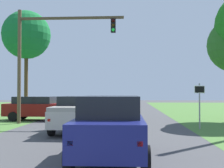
% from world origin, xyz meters
% --- Properties ---
extents(ground_plane, '(120.00, 120.00, 0.00)m').
position_xyz_m(ground_plane, '(0.00, 9.16, 0.00)').
color(ground_plane, '#424244').
extents(red_suv_near, '(2.29, 4.49, 1.99)m').
position_xyz_m(red_suv_near, '(1.02, 5.25, 1.04)').
color(red_suv_near, navy).
rests_on(red_suv_near, ground_plane).
extents(pickup_truck_lead, '(2.33, 5.60, 1.88)m').
position_xyz_m(pickup_truck_lead, '(-1.09, 11.66, 0.96)').
color(pickup_truck_lead, '#B7B2A8').
rests_on(pickup_truck_lead, ground_plane).
extents(traffic_light, '(7.14, 0.40, 7.63)m').
position_xyz_m(traffic_light, '(-3.90, 15.37, 5.01)').
color(traffic_light, brown).
rests_on(traffic_light, ground_plane).
extents(keep_moving_sign, '(0.60, 0.09, 2.60)m').
position_xyz_m(keep_moving_sign, '(5.61, 13.03, 1.66)').
color(keep_moving_sign, gray).
rests_on(keep_moving_sign, ground_plane).
extents(crossing_suv_far, '(4.76, 2.29, 1.76)m').
position_xyz_m(crossing_suv_far, '(-5.23, 17.62, 0.93)').
color(crossing_suv_far, maroon).
rests_on(crossing_suv_far, ground_plane).
extents(extra_tree_1, '(4.71, 4.71, 10.04)m').
position_xyz_m(extra_tree_1, '(-8.41, 24.25, 7.66)').
color(extra_tree_1, '#4C351E').
rests_on(extra_tree_1, ground_plane).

